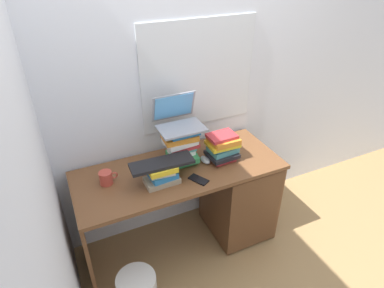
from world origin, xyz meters
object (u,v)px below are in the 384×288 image
at_px(keyboard, 162,163).
at_px(book_stack_side, 222,147).
at_px(desk, 225,193).
at_px(book_stack_keyboard_riser, 162,174).
at_px(mug, 106,178).
at_px(laptop, 178,119).
at_px(computer_mouse, 205,160).
at_px(book_stack_tall, 181,146).
at_px(cell_phone, 199,180).

bearing_deg(keyboard, book_stack_side, 10.72).
distance_m(desk, book_stack_side, 0.46).
height_order(book_stack_keyboard_riser, mug, book_stack_keyboard_riser).
height_order(desk, mug, mug).
height_order(laptop, computer_mouse, laptop).
bearing_deg(keyboard, book_stack_tall, 39.34).
height_order(desk, computer_mouse, computer_mouse).
bearing_deg(keyboard, cell_phone, -19.27).
bearing_deg(book_stack_side, laptop, 154.94).
relative_size(book_stack_keyboard_riser, book_stack_side, 1.01).
distance_m(book_stack_side, keyboard, 0.50).
height_order(book_stack_side, computer_mouse, book_stack_side).
relative_size(book_stack_keyboard_riser, computer_mouse, 2.22).
bearing_deg(cell_phone, computer_mouse, 23.43).
relative_size(book_stack_tall, keyboard, 0.67).
height_order(laptop, cell_phone, laptop).
relative_size(laptop, cell_phone, 2.32).
distance_m(book_stack_tall, book_stack_keyboard_riser, 0.27).
bearing_deg(book_stack_side, cell_phone, -149.18).
bearing_deg(cell_phone, book_stack_keyboard_riser, 132.21).
relative_size(book_stack_tall, laptop, 0.89).
distance_m(book_stack_keyboard_riser, book_stack_side, 0.51).
bearing_deg(cell_phone, book_stack_side, 2.75).
relative_size(desk, book_stack_keyboard_riser, 6.47).
bearing_deg(book_stack_keyboard_riser, laptop, 45.14).
height_order(book_stack_tall, computer_mouse, book_stack_tall).
height_order(book_stack_keyboard_riser, book_stack_side, book_stack_side).
xyz_separation_m(desk, book_stack_keyboard_riser, (-0.55, -0.07, 0.42)).
bearing_deg(book_stack_side, computer_mouse, 173.97).
height_order(book_stack_tall, book_stack_side, book_stack_tall).
height_order(laptop, mug, laptop).
bearing_deg(book_stack_keyboard_riser, desk, 7.11).
relative_size(book_stack_side, cell_phone, 1.69).
height_order(book_stack_tall, book_stack_keyboard_riser, book_stack_tall).
bearing_deg(book_stack_tall, book_stack_keyboard_riser, -142.91).
bearing_deg(computer_mouse, laptop, 142.48).
distance_m(laptop, mug, 0.63).
distance_m(book_stack_tall, cell_phone, 0.28).
bearing_deg(computer_mouse, book_stack_side, -6.03).
relative_size(book_stack_tall, computer_mouse, 2.69).
xyz_separation_m(book_stack_keyboard_riser, mug, (-0.34, 0.15, -0.02)).
bearing_deg(desk, mug, 175.11).
bearing_deg(mug, book_stack_keyboard_riser, -23.06).
xyz_separation_m(computer_mouse, cell_phone, (-0.14, -0.18, -0.01)).
relative_size(laptop, mug, 2.53).
bearing_deg(book_stack_tall, keyboard, -143.08).
bearing_deg(keyboard, computer_mouse, 15.74).
relative_size(desk, book_stack_side, 6.51).
relative_size(book_stack_tall, mug, 2.25).
xyz_separation_m(desk, laptop, (-0.34, 0.15, 0.68)).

